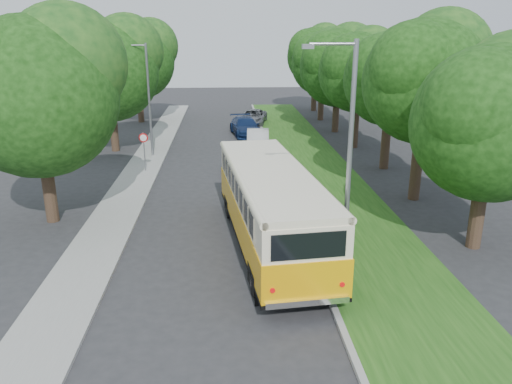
{
  "coord_description": "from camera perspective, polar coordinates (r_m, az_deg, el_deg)",
  "views": [
    {
      "loc": [
        0.34,
        -17.69,
        8.21
      ],
      "look_at": [
        1.67,
        3.04,
        1.5
      ],
      "focal_mm": 35.0,
      "sensor_mm": 36.0,
      "label": 1
    }
  ],
  "objects": [
    {
      "name": "curb",
      "position": [
        24.32,
        4.25,
        -1.69
      ],
      "size": [
        0.2,
        70.0,
        0.15
      ],
      "primitive_type": "cube",
      "color": "gray",
      "rests_on": "ground"
    },
    {
      "name": "car_silver",
      "position": [
        29.32,
        -1.88,
        2.97
      ],
      "size": [
        2.36,
        4.09,
        1.31
      ],
      "primitive_type": "imported",
      "rotation": [
        0.0,
        0.0,
        0.22
      ],
      "color": "silver",
      "rests_on": "ground"
    },
    {
      "name": "car_grey",
      "position": [
        46.38,
        -0.34,
        8.55
      ],
      "size": [
        3.07,
        5.14,
        1.34
      ],
      "primitive_type": "imported",
      "rotation": [
        0.0,
        0.0,
        -0.19
      ],
      "color": "slate",
      "rests_on": "ground"
    },
    {
      "name": "car_white",
      "position": [
        36.05,
        0.21,
        5.94
      ],
      "size": [
        1.83,
        4.55,
        1.47
      ],
      "primitive_type": "imported",
      "rotation": [
        0.0,
        0.0,
        -0.06
      ],
      "color": "silver",
      "rests_on": "ground"
    },
    {
      "name": "treeline",
      "position": [
        35.86,
        0.85,
        14.25
      ],
      "size": [
        24.27,
        41.91,
        9.46
      ],
      "color": "#332319",
      "rests_on": "ground"
    },
    {
      "name": "lamppost_near",
      "position": [
        16.14,
        10.33,
        3.84
      ],
      "size": [
        1.71,
        0.16,
        8.0
      ],
      "color": "gray",
      "rests_on": "ground"
    },
    {
      "name": "car_blue",
      "position": [
        41.33,
        -1.22,
        7.49
      ],
      "size": [
        2.75,
        5.33,
        1.48
      ],
      "primitive_type": "imported",
      "rotation": [
        0.0,
        0.0,
        0.14
      ],
      "color": "navy",
      "rests_on": "ground"
    },
    {
      "name": "ground",
      "position": [
        19.5,
        -4.36,
        -7.05
      ],
      "size": [
        120.0,
        120.0,
        0.0
      ],
      "primitive_type": "plane",
      "color": "#2B2B2E",
      "rests_on": "ground"
    },
    {
      "name": "warning_sign",
      "position": [
        30.75,
        -12.7,
        5.27
      ],
      "size": [
        0.56,
        0.1,
        2.5
      ],
      "color": "gray",
      "rests_on": "ground"
    },
    {
      "name": "sidewalk",
      "position": [
        24.65,
        -15.5,
        -2.08
      ],
      "size": [
        2.2,
        70.0,
        0.12
      ],
      "primitive_type": "cube",
      "color": "gray",
      "rests_on": "ground"
    },
    {
      "name": "grass_verge",
      "position": [
        24.75,
        9.65,
        -1.57
      ],
      "size": [
        4.5,
        70.0,
        0.13
      ],
      "primitive_type": "cube",
      "color": "#1D4A13",
      "rests_on": "ground"
    },
    {
      "name": "lamppost_far",
      "position": [
        34.31,
        -12.31,
        10.65
      ],
      "size": [
        1.71,
        0.16,
        7.5
      ],
      "color": "gray",
      "rests_on": "ground"
    },
    {
      "name": "vintage_bus",
      "position": [
        19.38,
        1.7,
        -1.92
      ],
      "size": [
        3.98,
        11.27,
        3.28
      ],
      "primitive_type": null,
      "rotation": [
        0.0,
        0.0,
        0.1
      ],
      "color": "#FFAE08",
      "rests_on": "ground"
    }
  ]
}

